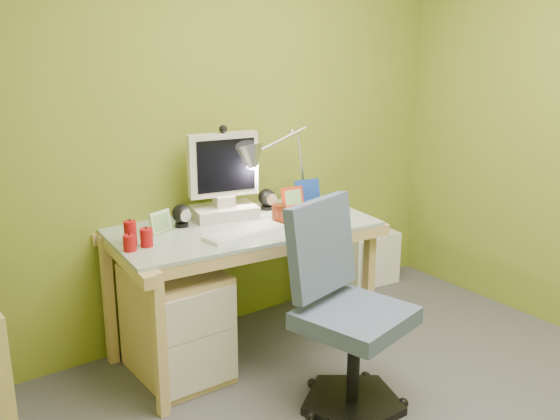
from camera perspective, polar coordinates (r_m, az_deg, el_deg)
wall_back at (r=3.68m, az=-5.55°, el=7.39°), size 3.20×0.01×2.40m
desk at (r=3.56m, az=-3.21°, el=-6.87°), size 1.42×0.81×0.73m
monitor at (r=3.52m, az=-4.96°, el=3.23°), size 0.39×0.28×0.49m
speaker_left at (r=3.42m, az=-8.58°, el=-0.46°), size 0.11×0.11×0.12m
speaker_right at (r=3.69m, az=-1.14°, el=0.95°), size 0.11×0.11×0.12m
keyboard at (r=3.28m, az=-3.16°, el=-1.95°), size 0.44×0.18×0.02m
mousepad at (r=3.54m, az=3.10°, el=-0.69°), size 0.26×0.19×0.01m
mouse at (r=3.54m, az=3.10°, el=-0.43°), size 0.12×0.09×0.04m
amber_tumbler at (r=3.46m, az=-0.09°, el=-0.31°), size 0.08×0.08×0.10m
candle_cluster at (r=3.16m, az=-12.61°, el=-2.14°), size 0.18×0.17×0.12m
photo_frame_red at (r=3.75m, az=1.09°, el=1.15°), size 0.13×0.03×0.11m
photo_frame_blue at (r=3.86m, az=2.39°, el=1.71°), size 0.15×0.05×0.13m
photo_frame_green at (r=3.35m, az=-10.38°, el=-1.01°), size 0.13×0.05×0.11m
desk_lamp at (r=3.75m, az=0.92°, el=5.35°), size 0.62×0.31×0.65m
task_chair at (r=3.04m, az=6.57°, el=-9.09°), size 0.63×0.63×0.94m
radiator at (r=4.55m, az=8.12°, el=-4.25°), size 0.37×0.18×0.36m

